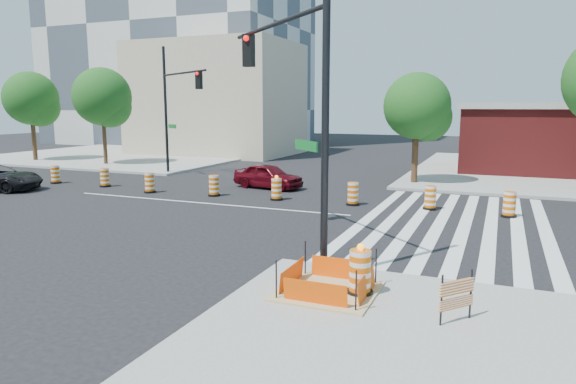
% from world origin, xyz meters
% --- Properties ---
extents(ground, '(120.00, 120.00, 0.00)m').
position_xyz_m(ground, '(0.00, 0.00, 0.00)').
color(ground, black).
rests_on(ground, ground).
extents(sidewalk_nw, '(22.00, 22.00, 0.15)m').
position_xyz_m(sidewalk_nw, '(-18.00, 18.00, 0.07)').
color(sidewalk_nw, gray).
rests_on(sidewalk_nw, ground).
extents(crosswalk_east, '(6.75, 13.50, 0.01)m').
position_xyz_m(crosswalk_east, '(10.95, 0.00, 0.01)').
color(crosswalk_east, silver).
rests_on(crosswalk_east, ground).
extents(lane_centerline, '(14.00, 0.12, 0.01)m').
position_xyz_m(lane_centerline, '(0.00, 0.00, 0.01)').
color(lane_centerline, silver).
rests_on(lane_centerline, ground).
extents(excavation_pit, '(2.20, 2.20, 0.90)m').
position_xyz_m(excavation_pit, '(9.00, -9.00, 0.22)').
color(excavation_pit, tan).
rests_on(excavation_pit, ground).
extents(beige_midrise, '(14.00, 10.00, 10.00)m').
position_xyz_m(beige_midrise, '(-12.00, 22.00, 5.00)').
color(beige_midrise, tan).
rests_on(beige_midrise, ground).
extents(red_coupe, '(4.10, 2.23, 1.32)m').
position_xyz_m(red_coupe, '(0.97, 5.09, 0.66)').
color(red_coupe, '#500610').
rests_on(red_coupe, ground).
extents(signal_pole_se, '(4.80, 4.49, 8.50)m').
position_xyz_m(signal_pole_se, '(7.14, -6.45, 5.20)').
color(signal_pole_se, black).
rests_on(signal_pole_se, ground).
extents(signal_pole_nw, '(5.14, 3.34, 7.93)m').
position_xyz_m(signal_pole_nw, '(-6.17, 7.05, 4.87)').
color(signal_pole_nw, black).
rests_on(signal_pole_nw, ground).
extents(pit_drum, '(0.61, 0.61, 1.20)m').
position_xyz_m(pit_drum, '(9.71, -8.88, 0.65)').
color(pit_drum, black).
rests_on(pit_drum, ground).
extents(barricade, '(0.59, 0.69, 1.02)m').
position_xyz_m(barricade, '(11.85, -9.59, 0.71)').
color(barricade, '#E25E04').
rests_on(barricade, ground).
extents(tree_north_a, '(4.15, 4.15, 7.05)m').
position_xyz_m(tree_north_a, '(-21.79, 10.18, 4.73)').
color(tree_north_a, '#382314').
rests_on(tree_north_a, ground).
extents(tree_north_b, '(4.21, 4.21, 7.16)m').
position_xyz_m(tree_north_b, '(-14.68, 10.20, 4.81)').
color(tree_north_b, '#382314').
rests_on(tree_north_b, ground).
extents(tree_north_c, '(3.71, 3.66, 6.21)m').
position_xyz_m(tree_north_c, '(8.08, 9.41, 4.17)').
color(tree_north_c, '#382314').
rests_on(tree_north_c, ground).
extents(median_drum_0, '(0.60, 0.60, 1.02)m').
position_xyz_m(median_drum_0, '(-11.01, 1.98, 0.48)').
color(median_drum_0, black).
rests_on(median_drum_0, ground).
extents(median_drum_1, '(0.60, 0.60, 1.02)m').
position_xyz_m(median_drum_1, '(-7.52, 2.09, 0.48)').
color(median_drum_1, black).
rests_on(median_drum_1, ground).
extents(median_drum_2, '(0.60, 0.60, 1.02)m').
position_xyz_m(median_drum_2, '(-4.01, 1.43, 0.48)').
color(median_drum_2, black).
rests_on(median_drum_2, ground).
extents(median_drum_3, '(0.60, 0.60, 1.02)m').
position_xyz_m(median_drum_3, '(-0.46, 1.84, 0.48)').
color(median_drum_3, black).
rests_on(median_drum_3, ground).
extents(median_drum_4, '(0.60, 0.60, 1.18)m').
position_xyz_m(median_drum_4, '(2.83, 2.01, 0.49)').
color(median_drum_4, black).
rests_on(median_drum_4, ground).
extents(median_drum_5, '(0.60, 0.60, 1.02)m').
position_xyz_m(median_drum_5, '(6.49, 2.17, 0.48)').
color(median_drum_5, black).
rests_on(median_drum_5, ground).
extents(median_drum_6, '(0.60, 0.60, 1.02)m').
position_xyz_m(median_drum_6, '(9.81, 2.48, 0.48)').
color(median_drum_6, black).
rests_on(median_drum_6, ground).
extents(median_drum_7, '(0.60, 0.60, 1.02)m').
position_xyz_m(median_drum_7, '(12.91, 2.13, 0.48)').
color(median_drum_7, black).
rests_on(median_drum_7, ground).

